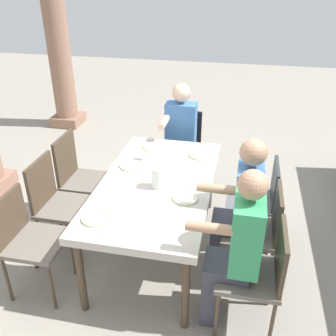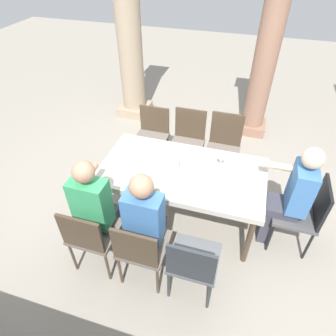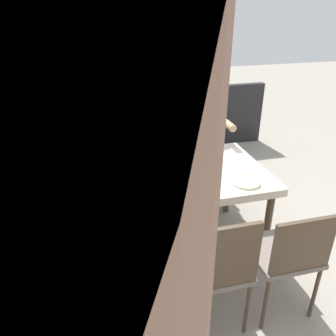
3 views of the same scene
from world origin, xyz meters
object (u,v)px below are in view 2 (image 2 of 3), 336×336
chair_west_north (152,134)px  chair_west_south (91,234)px  chair_east_south (193,262)px  chair_head_east (304,211)px  diner_guest_third (96,208)px  stone_column_centre (267,53)px  chair_mid_north (188,139)px  diner_man_white (147,220)px  chair_mid_south (141,248)px  chair_east_north (224,145)px  diner_woman_green (291,196)px  water_pitcher (174,165)px  dining_table (182,175)px  plate_3 (233,202)px  plate_0 (139,144)px  stone_column_near (129,34)px  plate_2 (208,157)px  wine_glass_2 (222,157)px  plate_1 (154,183)px

chair_west_north → chair_west_south: bearing=-90.0°
chair_east_south → chair_head_east: chair_head_east is taller
chair_west_south → diner_guest_third: diner_guest_third is taller
chair_east_south → stone_column_centre: size_ratio=0.31×
chair_west_south → chair_mid_north: size_ratio=0.95×
diner_man_white → chair_mid_south: bearing=-89.1°
chair_east_north → diner_woman_green: (0.79, -0.90, 0.15)m
chair_mid_north → water_pitcher: 0.98m
chair_head_east → water_pitcher: (-1.39, -0.03, 0.32)m
dining_table → plate_3: (0.58, -0.32, 0.07)m
diner_guest_third → stone_column_centre: size_ratio=0.48×
chair_mid_north → plate_0: (-0.47, -0.59, 0.22)m
diner_man_white → stone_column_near: 3.32m
chair_west_south → water_pitcher: size_ratio=4.73×
plate_2 → plate_3: size_ratio=0.89×
diner_guest_third → stone_column_centre: 3.30m
chair_mid_north → plate_3: 1.44m
stone_column_centre → water_pitcher: (-0.75, -2.27, -0.50)m
plate_0 → plate_2: same height
chair_head_east → stone_column_centre: size_ratio=0.33×
chair_mid_south → wine_glass_2: size_ratio=5.19×
plate_0 → chair_west_north: bearing=94.5°
chair_east_south → plate_2: chair_east_south is taller
diner_guest_third → wine_glass_2: (1.05, 0.90, 0.18)m
chair_west_north → plate_1: (0.44, -1.18, 0.23)m
plate_0 → plate_1: 0.71m
chair_west_south → chair_head_east: size_ratio=0.98×
dining_table → stone_column_centre: bearing=73.3°
chair_mid_south → stone_column_near: size_ratio=0.30×
chair_west_south → chair_east_south: 1.00m
chair_east_south → water_pitcher: bearing=116.3°
chair_mid_north → chair_head_east: (1.45, -0.90, -0.02)m
plate_2 → chair_west_north: bearing=145.8°
chair_east_north → chair_head_east: size_ratio=1.05×
dining_table → stone_column_centre: 2.42m
chair_east_south → stone_column_centre: (0.33, 3.13, 0.83)m
diner_woman_green → chair_mid_north: bearing=144.9°
plate_2 → water_pitcher: water_pitcher is taller
chair_west_north → wine_glass_2: size_ratio=5.27×
diner_guest_third → water_pitcher: bearing=49.4°
plate_2 → stone_column_near: bearing=131.3°
chair_east_north → diner_guest_third: size_ratio=0.72×
chair_west_north → plate_0: (0.05, -0.58, 0.23)m
dining_table → stone_column_near: bearing=123.6°
chair_head_east → plate_3: size_ratio=3.49×
chair_east_north → plate_1: chair_east_north is taller
chair_west_south → plate_1: bearing=54.1°
chair_west_north → water_pitcher: water_pitcher is taller
dining_table → plate_2: 0.37m
chair_mid_north → stone_column_near: bearing=135.0°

